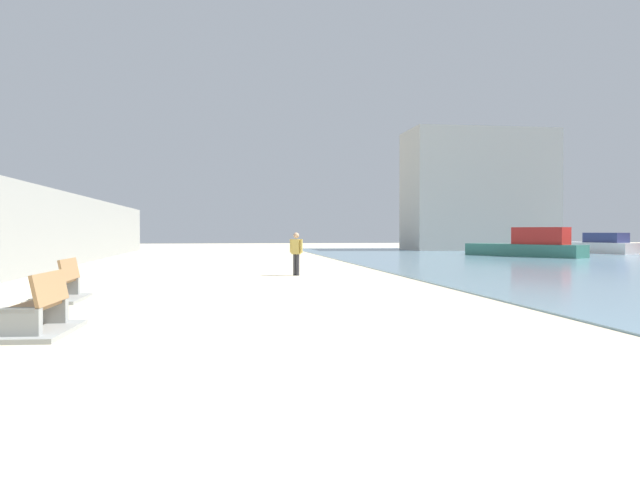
# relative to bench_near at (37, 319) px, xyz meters

# --- Properties ---
(ground_plane) EXTENTS (120.00, 120.00, 0.00)m
(ground_plane) POSITION_rel_bench_near_xyz_m (3.24, 14.52, -0.23)
(ground_plane) COLOR beige
(seawall) EXTENTS (0.80, 64.00, 3.35)m
(seawall) POSITION_rel_bench_near_xyz_m (-4.26, 14.52, 1.44)
(seawall) COLOR gray
(seawall) RESTS_ON ground
(bench_near) EXTENTS (1.20, 2.15, 0.98)m
(bench_near) POSITION_rel_bench_near_xyz_m (0.00, 0.00, 0.00)
(bench_near) COLOR gray
(bench_near) RESTS_ON ground
(bench_far) EXTENTS (1.12, 2.11, 0.98)m
(bench_far) POSITION_rel_bench_near_xyz_m (-0.83, 5.19, 0.00)
(bench_far) COLOR gray
(bench_far) RESTS_ON ground
(person_walking) EXTENTS (0.43, 0.36, 1.56)m
(person_walking) POSITION_rel_bench_near_xyz_m (5.58, 13.04, 0.66)
(person_walking) COLOR #333338
(person_walking) RESTS_ON ground
(boat_far_right) EXTENTS (3.40, 7.35, 1.44)m
(boat_far_right) POSITION_rel_bench_near_xyz_m (29.41, 33.23, 0.34)
(boat_far_right) COLOR white
(boat_far_right) RESTS_ON water_bay
(boat_outer) EXTENTS (5.31, 7.43, 1.80)m
(boat_outer) POSITION_rel_bench_near_xyz_m (21.50, 27.51, 0.45)
(boat_outer) COLOR #337060
(boat_outer) RESTS_ON water_bay
(harbor_building) EXTENTS (12.00, 6.00, 9.97)m
(harbor_building) POSITION_rel_bench_near_xyz_m (24.25, 42.52, 4.75)
(harbor_building) COLOR #ADAAA3
(harbor_building) RESTS_ON ground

